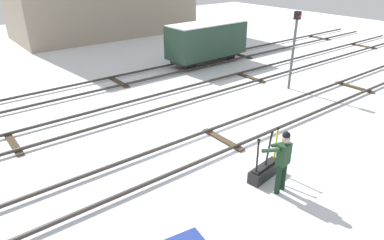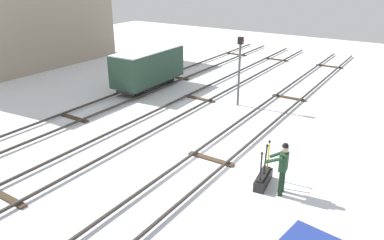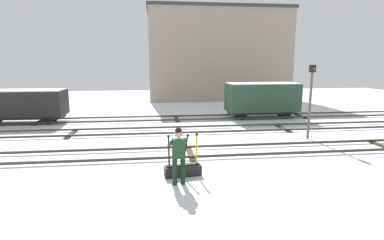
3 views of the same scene
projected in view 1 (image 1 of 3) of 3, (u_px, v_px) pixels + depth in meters
ground_plane at (223, 141)px, 12.16m from camera, size 60.00×60.00×0.00m
track_main_line at (223, 138)px, 12.12m from camera, size 44.00×1.94×0.18m
track_siding_near at (157, 102)px, 15.12m from camera, size 44.00×1.94×0.18m
track_siding_far at (119, 81)px, 17.72m from camera, size 44.00×1.94×0.18m
switch_lever_frame at (265, 170)px, 10.06m from camera, size 1.28×0.53×1.45m
rail_worker at (282, 158)px, 9.12m from camera, size 0.60×0.70×1.83m
signal_post at (294, 43)px, 16.03m from camera, size 0.24×0.32×3.66m
freight_car_near_switch at (207, 41)px, 20.45m from camera, size 4.88×2.02×2.40m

